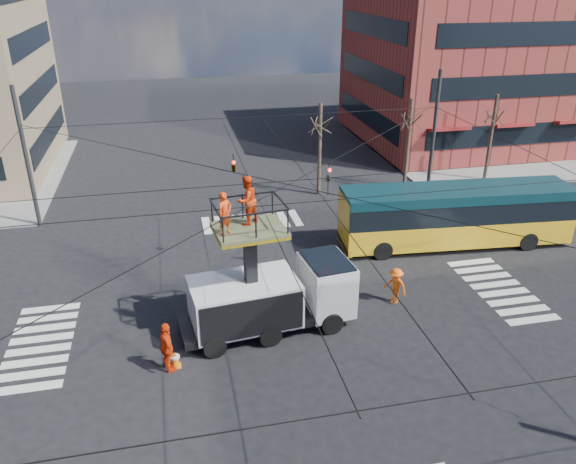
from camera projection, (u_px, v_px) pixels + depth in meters
The scene contains 13 objects.
ground at pixel (288, 314), 23.99m from camera, with size 120.00×120.00×0.00m, color black.
sidewalk_ne at pixel (481, 147), 46.62m from camera, with size 18.00×18.00×0.12m, color slate.
crosswalks at pixel (288, 314), 23.99m from camera, with size 22.40×22.40×0.02m, color silver, non-canonical shape.
building_ne at pixel (485, 55), 46.52m from camera, with size 20.06×16.06×14.00m.
overhead_network at pixel (284, 219), 22.52m from camera, with size 24.24×24.24×8.00m.
tree_a at pixel (320, 125), 34.96m from camera, with size 2.00×2.00×6.00m.
tree_b at pixel (410, 120), 36.12m from camera, with size 2.00×2.00×6.00m.
tree_c at pixel (494, 115), 37.28m from camera, with size 2.00×2.00×6.00m.
utility_truck at pixel (271, 283), 22.27m from camera, with size 7.21×3.26×6.52m.
city_bus at pixel (456, 215), 29.42m from camera, with size 12.27×3.57×3.20m.
traffic_cone at pixel (175, 359), 20.68m from camera, with size 0.36×0.36×0.68m, color orange.
worker_ground at pixel (167, 348), 20.21m from camera, with size 1.18×0.49×2.01m, color #EE3C0F.
flagger at pixel (396, 286), 24.51m from camera, with size 1.08×0.62×1.68m, color #FE5D10.
Camera 1 is at (-4.33, -19.79, 13.33)m, focal length 35.00 mm.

